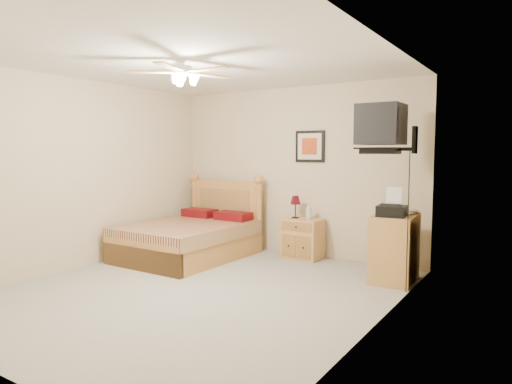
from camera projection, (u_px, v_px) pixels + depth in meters
floor at (198, 290)px, 5.09m from camera, size 4.50×4.50×0.00m
ceiling at (196, 62)px, 4.88m from camera, size 4.00×4.50×0.04m
wall_back at (294, 171)px, 6.87m from camera, size 4.00×0.04×2.50m
wall_left at (82, 174)px, 6.07m from camera, size 0.04×4.50×2.50m
wall_right at (376, 186)px, 3.90m from camera, size 0.04×4.50×2.50m
bed at (187, 217)px, 6.60m from camera, size 1.42×1.85×1.19m
nightstand at (303, 239)px, 6.59m from camera, size 0.54×0.40×0.58m
table_lamp at (295, 207)px, 6.63m from camera, size 0.18×0.18×0.33m
lotion_bottle at (309, 211)px, 6.55m from camera, size 0.09×0.09×0.23m
framed_picture at (310, 146)px, 6.67m from camera, size 0.46×0.04×0.46m
dresser at (394, 248)px, 5.42m from camera, size 0.50×0.70×0.79m
fax_machine at (392, 202)px, 5.27m from camera, size 0.35×0.36×0.34m
magazine_lower at (400, 212)px, 5.57m from camera, size 0.28×0.32×0.03m
magazine_upper at (402, 210)px, 5.58m from camera, size 0.25×0.29×0.02m
wall_tv at (394, 128)px, 5.11m from camera, size 0.56×0.46×0.58m
ceiling_fan at (183, 72)px, 4.72m from camera, size 1.14×1.14×0.28m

